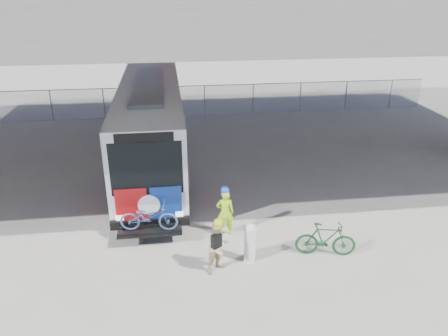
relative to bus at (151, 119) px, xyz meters
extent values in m
plane|color=#9E9991|center=(2.00, -4.58, -2.11)|extent=(160.00, 160.00, 0.00)
cube|color=silver|center=(0.00, -0.02, -0.16)|extent=(2.55, 12.00, 3.20)
cube|color=black|center=(0.00, 0.48, 0.48)|extent=(2.61, 11.00, 1.28)
cube|color=black|center=(0.00, -5.97, 0.23)|extent=(2.24, 0.12, 1.76)
cube|color=black|center=(0.00, -5.97, 1.25)|extent=(1.78, 0.12, 0.30)
cube|color=black|center=(0.00, -6.07, -1.66)|extent=(2.55, 0.20, 0.30)
cube|color=#980B0F|center=(-0.55, -6.04, -1.01)|extent=(1.00, 0.08, 1.20)
cube|color=navy|center=(0.55, -6.04, -1.01)|extent=(1.00, 0.08, 1.20)
cylinder|color=silver|center=(0.00, -6.06, -1.01)|extent=(0.70, 0.06, 0.70)
cube|color=gray|center=(0.00, -0.02, 1.51)|extent=(1.28, 7.20, 0.14)
cube|color=black|center=(0.00, -6.57, -1.66)|extent=(2.00, 0.70, 0.06)
cylinder|color=black|center=(-1.16, -4.42, -1.61)|extent=(0.30, 1.00, 1.00)
cylinder|color=black|center=(1.15, -4.42, -1.61)|extent=(0.30, 1.00, 1.00)
cylinder|color=black|center=(-1.16, 4.18, -1.61)|extent=(0.30, 1.00, 1.00)
cylinder|color=black|center=(1.15, 4.18, -1.61)|extent=(0.30, 1.00, 1.00)
cube|color=#980B0F|center=(-1.31, -3.82, -0.81)|extent=(0.06, 2.60, 1.70)
cube|color=navy|center=(-1.31, -2.22, -0.81)|extent=(0.06, 1.40, 1.70)
cube|color=#980B0F|center=(1.30, -3.82, -0.81)|extent=(0.06, 2.60, 1.70)
cube|color=navy|center=(1.30, -2.22, -0.81)|extent=(0.06, 1.40, 1.70)
imported|color=#446096|center=(0.00, -6.57, -1.16)|extent=(1.86, 0.84, 0.94)
cube|color=#605E59|center=(2.00, -0.58, 4.64)|extent=(40.00, 16.00, 1.50)
cylinder|color=gray|center=(-6.00, 7.42, -1.21)|extent=(0.06, 0.06, 1.80)
cylinder|color=gray|center=(-2.00, 7.42, -1.21)|extent=(0.06, 0.06, 1.80)
cylinder|color=gray|center=(2.00, 7.42, -1.21)|extent=(0.06, 0.06, 1.80)
cylinder|color=gray|center=(6.00, 7.42, -1.21)|extent=(0.06, 0.06, 1.80)
cylinder|color=gray|center=(10.00, 7.42, -1.21)|extent=(0.06, 0.06, 1.80)
cylinder|color=gray|center=(14.00, 7.42, -1.21)|extent=(0.06, 0.06, 1.80)
plane|color=gray|center=(2.00, 7.42, -1.21)|extent=(30.00, 0.00, 30.00)
cube|color=gray|center=(2.00, 7.42, -0.29)|extent=(30.00, 0.05, 0.04)
cube|color=brown|center=(-16.00, 40.42, 2.89)|extent=(14.00, 10.00, 10.00)
cube|color=brown|center=(26.00, 35.42, 1.89)|extent=(10.00, 8.00, 8.00)
cylinder|color=white|center=(2.94, -7.92, -1.55)|extent=(0.33, 0.33, 1.11)
sphere|color=white|center=(2.94, -7.92, -1.00)|extent=(0.33, 0.33, 0.33)
imported|color=#AAE317|center=(2.42, -6.32, -1.32)|extent=(0.60, 0.42, 1.58)
sphere|color=blue|center=(2.42, -6.32, -0.51)|extent=(0.27, 0.27, 0.27)
imported|color=tan|center=(1.98, -8.25, -1.33)|extent=(0.95, 0.90, 1.55)
sphere|color=#BADC17|center=(1.98, -8.25, -0.54)|extent=(0.27, 0.27, 0.27)
cube|color=black|center=(1.90, -8.42, -1.01)|extent=(0.32, 0.29, 0.40)
imported|color=#164623|center=(5.25, -7.91, -1.56)|extent=(1.88, 0.88, 1.09)
camera|label=1|loc=(0.77, -18.55, 5.61)|focal=35.00mm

